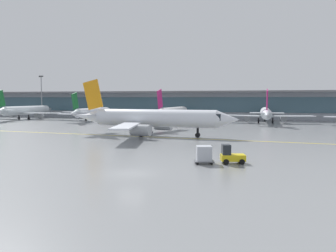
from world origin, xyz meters
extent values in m
plane|color=gray|center=(0.00, 0.00, 0.00)|extent=(400.00, 400.00, 0.00)
cube|color=yellow|center=(-7.44, 29.75, 0.00)|extent=(109.75, 8.11, 0.01)
cube|color=#8C939E|center=(0.00, 90.21, 4.50)|extent=(200.62, 8.00, 9.00)
cube|color=#385666|center=(0.00, 86.13, 4.95)|extent=(192.59, 0.16, 5.04)
cube|color=slate|center=(0.00, 88.71, 9.30)|extent=(208.64, 11.00, 0.60)
cylinder|color=white|center=(-65.18, 70.22, 3.01)|extent=(3.29, 21.10, 2.92)
cone|color=white|center=(-64.96, 82.49, 3.01)|extent=(2.84, 3.56, 2.78)
cube|color=black|center=(-65.00, 80.15, 3.37)|extent=(2.33, 2.67, 1.02)
cube|color=white|center=(-72.69, 68.63, 2.21)|extent=(12.31, 6.16, 0.24)
cylinder|color=#999EA3|center=(-70.26, 69.88, 1.39)|extent=(1.86, 3.13, 1.81)
cube|color=white|center=(-57.73, 68.37, 2.21)|extent=(12.34, 5.78, 0.24)
cylinder|color=#999EA3|center=(-60.11, 69.70, 1.39)|extent=(1.86, 3.13, 1.81)
cube|color=#19662D|center=(-65.39, 58.29, 6.96)|extent=(0.38, 3.95, 5.50)
cube|color=white|center=(-63.23, 58.60, 3.45)|extent=(4.33, 2.14, 0.21)
cylinder|color=black|center=(-65.05, 77.58, 0.77)|extent=(0.38, 0.38, 1.55)
cylinder|color=black|center=(-65.05, 77.58, 0.39)|extent=(0.49, 0.78, 0.77)
cylinder|color=black|center=(-67.19, 68.53, 0.77)|extent=(0.38, 0.38, 1.55)
cylinder|color=black|center=(-67.19, 68.53, 0.39)|extent=(0.49, 0.78, 0.77)
cylinder|color=black|center=(-63.23, 68.46, 0.77)|extent=(0.38, 0.38, 1.55)
cylinder|color=black|center=(-63.23, 68.46, 0.39)|extent=(0.49, 0.78, 0.77)
cylinder|color=silver|center=(-39.46, 68.73, 2.73)|extent=(2.87, 19.11, 2.65)
cone|color=silver|center=(-39.33, 79.85, 2.73)|extent=(2.55, 3.21, 2.52)
cube|color=black|center=(-39.36, 77.73, 3.06)|extent=(2.09, 2.41, 0.93)
cone|color=silver|center=(-39.60, 57.07, 2.73)|extent=(2.30, 4.27, 2.25)
cube|color=silver|center=(-46.26, 67.25, 2.00)|extent=(11.17, 5.53, 0.22)
cylinder|color=#999EA3|center=(-44.07, 68.39, 1.26)|extent=(1.67, 2.82, 1.64)
cube|color=silver|center=(-32.70, 67.09, 2.00)|extent=(11.18, 5.30, 0.22)
cylinder|color=#999EA3|center=(-34.87, 68.28, 1.26)|extent=(1.67, 2.82, 1.64)
cube|color=#19662D|center=(-39.59, 57.91, 6.31)|extent=(0.32, 3.58, 4.99)
cube|color=silver|center=(-41.53, 58.25, 3.13)|extent=(3.92, 1.92, 0.19)
cube|color=silver|center=(-37.64, 58.20, 3.13)|extent=(3.92, 1.92, 0.19)
cylinder|color=black|center=(-39.39, 75.40, 0.70)|extent=(0.34, 0.34, 1.40)
cylinder|color=black|center=(-39.39, 75.40, 0.35)|extent=(0.44, 0.71, 0.70)
cylinder|color=black|center=(-41.27, 67.19, 0.70)|extent=(0.34, 0.34, 1.40)
cylinder|color=black|center=(-41.27, 67.19, 0.35)|extent=(0.44, 0.71, 0.70)
cylinder|color=black|center=(-37.69, 67.15, 0.70)|extent=(0.34, 0.34, 1.40)
cylinder|color=black|center=(-37.69, 67.15, 0.35)|extent=(0.44, 0.71, 0.70)
cylinder|color=white|center=(-13.85, 71.18, 2.98)|extent=(4.36, 20.99, 2.89)
cone|color=white|center=(-13.00, 83.30, 2.98)|extent=(2.99, 3.66, 2.75)
cube|color=black|center=(-13.16, 80.99, 3.34)|extent=(2.44, 2.76, 1.01)
cone|color=white|center=(-14.75, 58.47, 2.98)|extent=(2.78, 4.79, 2.46)
cube|color=white|center=(-21.36, 70.00, 2.18)|extent=(12.13, 6.65, 0.24)
cylinder|color=#999EA3|center=(-18.89, 71.11, 1.38)|extent=(2.00, 3.18, 1.79)
cube|color=white|center=(-6.59, 68.96, 2.18)|extent=(12.22, 5.14, 0.24)
cylinder|color=#999EA3|center=(-8.87, 70.40, 1.38)|extent=(2.00, 3.18, 1.79)
cube|color=#B21E66|center=(-14.69, 59.40, 6.90)|extent=(0.58, 3.91, 5.45)
cube|color=white|center=(-16.78, 59.89, 3.41)|extent=(4.39, 2.34, 0.20)
cube|color=white|center=(-12.54, 59.59, 3.41)|extent=(4.39, 2.34, 0.20)
cylinder|color=black|center=(-13.34, 78.45, 0.77)|extent=(0.37, 0.37, 1.53)
cylinder|color=black|center=(-13.34, 78.45, 0.38)|extent=(0.52, 0.80, 0.77)
cylinder|color=black|center=(-15.93, 69.62, 0.77)|extent=(0.37, 0.37, 1.53)
cylinder|color=black|center=(-15.93, 69.62, 0.38)|extent=(0.52, 0.80, 0.77)
cylinder|color=black|center=(-12.02, 69.34, 0.77)|extent=(0.37, 0.37, 1.53)
cylinder|color=black|center=(-12.02, 69.34, 0.38)|extent=(0.52, 0.80, 0.77)
cylinder|color=white|center=(13.20, 72.38, 2.95)|extent=(3.07, 20.64, 2.86)
cone|color=white|center=(13.07, 84.40, 2.95)|extent=(2.75, 3.46, 2.72)
cube|color=black|center=(13.10, 82.11, 3.30)|extent=(2.26, 2.60, 1.00)
cone|color=white|center=(13.32, 59.78, 2.95)|extent=(2.48, 4.60, 2.43)
cube|color=white|center=(5.89, 70.62, 2.16)|extent=(12.08, 5.74, 0.24)
cylinder|color=#999EA3|center=(8.23, 71.91, 1.36)|extent=(1.80, 3.05, 1.77)
cube|color=white|center=(20.54, 70.77, 2.16)|extent=(12.06, 5.95, 0.24)
cylinder|color=#999EA3|center=(18.17, 72.01, 1.36)|extent=(1.80, 3.05, 1.77)
cube|color=#B21E66|center=(13.31, 60.70, 6.82)|extent=(0.34, 3.86, 5.39)
cube|color=white|center=(11.21, 61.02, 3.38)|extent=(4.23, 2.06, 0.20)
cube|color=white|center=(15.41, 61.06, 3.38)|extent=(4.23, 2.06, 0.20)
cylinder|color=black|center=(13.12, 79.59, 0.76)|extent=(0.37, 0.37, 1.52)
cylinder|color=black|center=(13.12, 79.59, 0.38)|extent=(0.47, 0.76, 0.76)
cylinder|color=black|center=(11.28, 70.67, 0.76)|extent=(0.37, 0.37, 1.52)
cylinder|color=black|center=(11.28, 70.67, 0.38)|extent=(0.47, 0.76, 0.76)
cylinder|color=black|center=(15.15, 70.71, 0.76)|extent=(0.37, 0.37, 1.52)
cylinder|color=black|center=(15.15, 70.71, 0.38)|extent=(0.47, 0.76, 0.76)
cylinder|color=silver|center=(-7.44, 31.75, 3.38)|extent=(23.80, 4.94, 3.28)
cone|color=silver|center=(6.31, 30.77, 3.38)|extent=(4.15, 3.39, 3.12)
cube|color=black|center=(3.69, 30.96, 3.79)|extent=(3.13, 2.76, 1.15)
cone|color=silver|center=(-21.84, 32.76, 3.38)|extent=(5.44, 3.15, 2.79)
cube|color=silver|center=(-8.77, 40.26, 2.48)|extent=(7.54, 13.75, 0.27)
cylinder|color=#999EA3|center=(-7.52, 37.46, 1.56)|extent=(3.61, 2.27, 2.03)
cube|color=silver|center=(-9.96, 23.50, 2.48)|extent=(5.83, 13.86, 0.27)
cylinder|color=#999EA3|center=(-8.32, 26.10, 1.56)|extent=(3.61, 2.27, 2.03)
cube|color=orange|center=(-20.80, 32.69, 7.82)|extent=(4.44, 0.66, 6.18)
cube|color=silver|center=(-20.24, 35.07, 3.87)|extent=(2.65, 4.98, 0.23)
cube|color=silver|center=(-20.58, 30.25, 3.87)|extent=(2.65, 4.98, 0.23)
cylinder|color=black|center=(0.81, 31.16, 0.87)|extent=(0.42, 0.42, 1.74)
cylinder|color=black|center=(0.81, 31.16, 0.43)|extent=(0.90, 0.59, 0.87)
cylinder|color=black|center=(-9.21, 34.10, 0.87)|extent=(0.42, 0.42, 1.74)
cylinder|color=black|center=(-9.21, 34.10, 0.43)|extent=(0.90, 0.59, 0.87)
cylinder|color=black|center=(-9.52, 29.67, 0.87)|extent=(0.42, 0.42, 1.74)
cylinder|color=black|center=(-9.52, 29.67, 0.43)|extent=(0.90, 0.59, 0.87)
cube|color=yellow|center=(8.93, 7.59, 0.65)|extent=(2.88, 2.05, 0.70)
cube|color=#1E2328|center=(8.21, 7.39, 1.55)|extent=(1.20, 1.44, 1.10)
cylinder|color=black|center=(9.56, 8.50, 0.30)|extent=(0.64, 0.37, 0.60)
cylinder|color=black|center=(9.94, 7.15, 0.30)|extent=(0.64, 0.37, 0.60)
cylinder|color=black|center=(7.92, 8.04, 0.30)|extent=(0.64, 0.37, 0.60)
cylinder|color=black|center=(8.30, 6.69, 0.30)|extent=(0.64, 0.37, 0.60)
cube|color=#595B60|center=(5.88, 6.74, 0.28)|extent=(2.45, 2.11, 0.12)
cube|color=#B2B7C1|center=(5.88, 6.74, 1.14)|extent=(1.95, 1.88, 1.60)
cylinder|color=black|center=(6.41, 7.62, 0.11)|extent=(0.24, 0.16, 0.22)
cylinder|color=black|center=(6.79, 6.27, 0.11)|extent=(0.24, 0.16, 0.22)
cylinder|color=black|center=(4.97, 7.21, 0.11)|extent=(0.24, 0.16, 0.22)
cylinder|color=black|center=(5.35, 5.86, 0.11)|extent=(0.24, 0.16, 0.22)
cylinder|color=gray|center=(-68.26, 82.90, 7.54)|extent=(0.36, 0.36, 15.08)
cube|color=#3F3F42|center=(-68.26, 82.90, 15.33)|extent=(1.80, 0.30, 0.50)
camera|label=1|loc=(11.72, -29.94, 7.13)|focal=36.63mm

